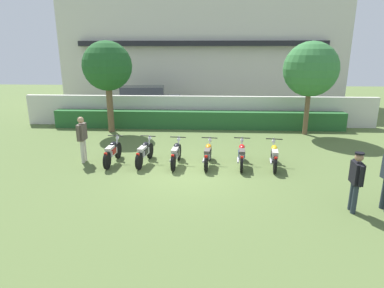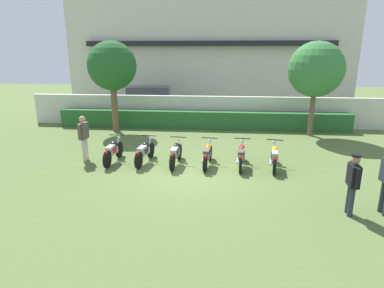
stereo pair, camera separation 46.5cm
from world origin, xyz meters
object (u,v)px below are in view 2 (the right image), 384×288
(motorcycle_in_row_4, at_px, (241,155))
(motorcycle_in_row_2, at_px, (176,153))
(officer_0, at_px, (353,180))
(motorcycle_in_row_0, at_px, (113,151))
(tree_near_inspector, at_px, (112,66))
(motorcycle_in_row_5, at_px, (274,156))
(motorcycle_in_row_3, at_px, (208,154))
(parked_car, at_px, (151,101))
(motorcycle_in_row_1, at_px, (145,151))
(inspector_person, at_px, (84,134))
(tree_far_side, at_px, (316,70))

(motorcycle_in_row_4, bearing_deg, motorcycle_in_row_2, 95.33)
(motorcycle_in_row_4, distance_m, officer_0, 4.31)
(motorcycle_in_row_0, bearing_deg, motorcycle_in_row_4, -87.91)
(tree_near_inspector, relative_size, motorcycle_in_row_4, 2.39)
(motorcycle_in_row_2, bearing_deg, motorcycle_in_row_5, -87.17)
(motorcycle_in_row_3, relative_size, motorcycle_in_row_5, 1.01)
(parked_car, bearing_deg, motorcycle_in_row_2, -78.57)
(tree_near_inspector, bearing_deg, officer_0, -43.29)
(motorcycle_in_row_3, bearing_deg, motorcycle_in_row_4, -84.19)
(motorcycle_in_row_0, distance_m, motorcycle_in_row_1, 1.20)
(parked_car, relative_size, motorcycle_in_row_5, 2.51)
(officer_0, bearing_deg, motorcycle_in_row_3, -37.47)
(inspector_person, relative_size, officer_0, 1.07)
(motorcycle_in_row_4, height_order, officer_0, officer_0)
(motorcycle_in_row_5, bearing_deg, officer_0, -149.90)
(tree_far_side, relative_size, motorcycle_in_row_0, 2.41)
(motorcycle_in_row_3, bearing_deg, inspector_person, 93.58)
(inspector_person, bearing_deg, motorcycle_in_row_0, -6.01)
(tree_far_side, distance_m, motorcycle_in_row_5, 6.28)
(motorcycle_in_row_1, distance_m, officer_0, 7.11)
(motorcycle_in_row_1, relative_size, motorcycle_in_row_2, 1.01)
(tree_near_inspector, height_order, inspector_person, tree_near_inspector)
(tree_near_inspector, xyz_separation_m, tree_far_side, (10.00, -0.02, -0.11))
(tree_near_inspector, xyz_separation_m, motorcycle_in_row_1, (2.74, -4.93, -2.88))
(tree_far_side, xyz_separation_m, motorcycle_in_row_2, (-6.07, -4.99, -2.78))
(motorcycle_in_row_0, relative_size, motorcycle_in_row_4, 0.98)
(motorcycle_in_row_5, bearing_deg, motorcycle_in_row_3, 95.44)
(motorcycle_in_row_0, relative_size, motorcycle_in_row_2, 1.01)
(tree_far_side, relative_size, motorcycle_in_row_2, 2.42)
(motorcycle_in_row_1, bearing_deg, motorcycle_in_row_3, -84.44)
(parked_car, bearing_deg, tree_near_inspector, -107.60)
(motorcycle_in_row_4, bearing_deg, motorcycle_in_row_5, -88.63)
(motorcycle_in_row_4, height_order, inspector_person, inspector_person)
(motorcycle_in_row_4, distance_m, inspector_person, 5.98)
(motorcycle_in_row_2, distance_m, officer_0, 6.06)
(tree_far_side, height_order, officer_0, tree_far_side)
(parked_car, height_order, motorcycle_in_row_5, parked_car)
(parked_car, height_order, motorcycle_in_row_1, parked_car)
(motorcycle_in_row_1, xyz_separation_m, motorcycle_in_row_4, (3.60, -0.07, -0.01))
(motorcycle_in_row_4, bearing_deg, motorcycle_in_row_0, 94.67)
(motorcycle_in_row_2, height_order, motorcycle_in_row_3, motorcycle_in_row_2)
(tree_far_side, bearing_deg, tree_near_inspector, 179.86)
(motorcycle_in_row_2, xyz_separation_m, motorcycle_in_row_5, (3.57, -0.05, -0.00))
(motorcycle_in_row_0, relative_size, officer_0, 1.16)
(parked_car, height_order, motorcycle_in_row_2, parked_car)
(motorcycle_in_row_2, distance_m, motorcycle_in_row_3, 1.18)
(tree_far_side, xyz_separation_m, motorcycle_in_row_4, (-3.67, -4.98, -2.78))
(tree_near_inspector, distance_m, tree_far_side, 10.00)
(motorcycle_in_row_0, distance_m, motorcycle_in_row_5, 5.96)
(tree_near_inspector, relative_size, motorcycle_in_row_5, 2.47)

